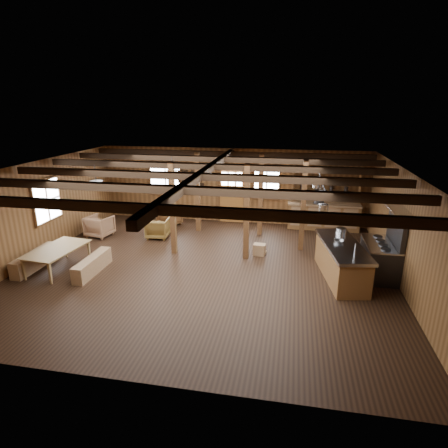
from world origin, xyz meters
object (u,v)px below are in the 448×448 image
(dining_table, at_px, (59,259))
(armchair_b, at_px, (170,216))
(armchair_a, at_px, (158,228))
(armchair_c, at_px, (100,226))
(kitchen_island, at_px, (341,261))
(commercial_range, at_px, (382,254))

(dining_table, distance_m, armchair_b, 4.70)
(armchair_a, relative_size, armchair_c, 0.93)
(armchair_a, distance_m, armchair_b, 1.41)
(kitchen_island, relative_size, armchair_c, 3.30)
(kitchen_island, relative_size, commercial_range, 1.35)
(armchair_c, bearing_deg, armchair_b, -130.35)
(armchair_a, bearing_deg, armchair_b, -92.85)
(armchair_b, bearing_deg, dining_table, 96.59)
(dining_table, bearing_deg, armchair_b, -15.18)
(armchair_b, xyz_separation_m, armchair_c, (-1.97, -1.62, 0.02))
(armchair_a, height_order, armchair_b, same)
(commercial_range, bearing_deg, kitchen_island, -162.39)
(dining_table, xyz_separation_m, armchair_b, (1.69, 4.38, 0.02))
(kitchen_island, distance_m, dining_table, 7.56)
(commercial_range, xyz_separation_m, dining_table, (-8.55, -1.23, -0.32))
(commercial_range, height_order, armchair_a, commercial_range)
(commercial_range, relative_size, armchair_a, 2.62)
(kitchen_island, height_order, armchair_b, kitchen_island)
(armchair_a, bearing_deg, kitchen_island, 155.47)
(dining_table, bearing_deg, armchair_a, -24.35)
(armchair_c, bearing_deg, commercial_range, -179.63)
(armchair_a, height_order, armchair_c, armchair_c)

